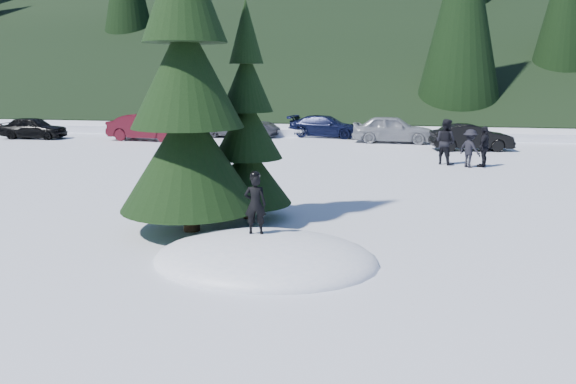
% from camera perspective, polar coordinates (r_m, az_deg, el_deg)
% --- Properties ---
extents(ground, '(200.00, 200.00, 0.00)m').
position_cam_1_polar(ground, '(11.13, -2.33, -7.00)').
color(ground, white).
rests_on(ground, ground).
extents(snow_mound, '(4.48, 3.52, 0.96)m').
position_cam_1_polar(snow_mound, '(11.13, -2.33, -7.00)').
color(snow_mound, white).
rests_on(snow_mound, ground).
extents(spruce_tall, '(3.20, 3.20, 8.60)m').
position_cam_1_polar(spruce_tall, '(12.92, -10.25, 10.45)').
color(spruce_tall, '#312010').
rests_on(spruce_tall, ground).
extents(spruce_short, '(2.20, 2.20, 5.37)m').
position_cam_1_polar(spruce_short, '(14.01, -4.15, 5.70)').
color(spruce_short, '#312010').
rests_on(spruce_short, ground).
extents(child_skier, '(0.47, 0.35, 1.19)m').
position_cam_1_polar(child_skier, '(11.12, -3.34, -1.25)').
color(child_skier, black).
rests_on(child_skier, snow_mound).
extents(adult_0, '(1.14, 1.11, 1.85)m').
position_cam_1_polar(adult_0, '(23.74, 15.70, 4.94)').
color(adult_0, black).
rests_on(adult_0, ground).
extents(adult_1, '(0.76, 1.03, 1.62)m').
position_cam_1_polar(adult_1, '(23.52, 19.29, 4.37)').
color(adult_1, black).
rests_on(adult_1, ground).
extents(adult_2, '(1.06, 1.10, 1.50)m').
position_cam_1_polar(adult_2, '(23.23, 17.99, 4.23)').
color(adult_2, black).
rests_on(adult_2, ground).
extents(car_0, '(3.75, 1.64, 1.26)m').
position_cam_1_polar(car_0, '(35.42, -24.45, 5.97)').
color(car_0, black).
rests_on(car_0, ground).
extents(car_1, '(4.54, 1.88, 1.46)m').
position_cam_1_polar(car_1, '(32.37, -14.05, 6.40)').
color(car_1, '#3F0B14').
rests_on(car_1, ground).
extents(car_2, '(4.59, 2.17, 1.27)m').
position_cam_1_polar(car_2, '(33.38, -4.70, 6.69)').
color(car_2, '#4A4C52').
rests_on(car_2, ground).
extents(car_3, '(4.58, 2.43, 1.26)m').
position_cam_1_polar(car_3, '(33.14, 3.84, 6.67)').
color(car_3, black).
rests_on(car_3, ground).
extents(car_4, '(4.37, 1.91, 1.46)m').
position_cam_1_polar(car_4, '(30.91, 10.59, 6.31)').
color(car_4, '#93969B').
rests_on(car_4, ground).
extents(car_5, '(4.01, 1.95, 1.27)m').
position_cam_1_polar(car_5, '(28.61, 18.12, 5.30)').
color(car_5, black).
rests_on(car_5, ground).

